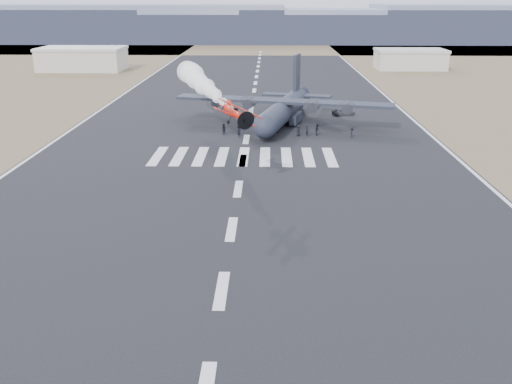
{
  "coord_description": "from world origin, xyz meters",
  "views": [
    {
      "loc": [
        3.51,
        -26.5,
        21.3
      ],
      "look_at": [
        2.36,
        23.4,
        4.0
      ],
      "focal_mm": 40.0,
      "sensor_mm": 36.0,
      "label": 1
    }
  ],
  "objects_px": {
    "crew_d": "(278,128)",
    "crew_h": "(224,129)",
    "hangar_left": "(83,59)",
    "crew_f": "(270,122)",
    "transport_aircraft": "(284,107)",
    "crew_a": "(307,131)",
    "crew_e": "(298,131)",
    "support_vehicle": "(344,112)",
    "crew_c": "(352,133)",
    "crew_g": "(239,132)",
    "aerobatic_biplane": "(236,113)",
    "hangar_right": "(410,59)",
    "crew_b": "(317,130)"
  },
  "relations": [
    {
      "from": "support_vehicle",
      "to": "crew_h",
      "type": "height_order",
      "value": "crew_h"
    },
    {
      "from": "support_vehicle",
      "to": "crew_a",
      "type": "relative_size",
      "value": 2.59
    },
    {
      "from": "hangar_right",
      "to": "crew_a",
      "type": "relative_size",
      "value": 12.08
    },
    {
      "from": "crew_d",
      "to": "crew_g",
      "type": "height_order",
      "value": "crew_d"
    },
    {
      "from": "hangar_left",
      "to": "crew_h",
      "type": "distance_m",
      "value": 95.06
    },
    {
      "from": "crew_b",
      "to": "crew_e",
      "type": "xyz_separation_m",
      "value": [
        -3.09,
        -0.7,
        -0.02
      ]
    },
    {
      "from": "aerobatic_biplane",
      "to": "crew_c",
      "type": "relative_size",
      "value": 3.21
    },
    {
      "from": "crew_b",
      "to": "hangar_right",
      "type": "bearing_deg",
      "value": -20.36
    },
    {
      "from": "aerobatic_biplane",
      "to": "crew_f",
      "type": "relative_size",
      "value": 3.22
    },
    {
      "from": "support_vehicle",
      "to": "aerobatic_biplane",
      "type": "bearing_deg",
      "value": 140.0
    },
    {
      "from": "hangar_right",
      "to": "crew_f",
      "type": "xyz_separation_m",
      "value": [
        -42.23,
        -81.42,
        -2.17
      ]
    },
    {
      "from": "crew_g",
      "to": "crew_e",
      "type": "bearing_deg",
      "value": 42.84
    },
    {
      "from": "crew_h",
      "to": "crew_d",
      "type": "bearing_deg",
      "value": 39.52
    },
    {
      "from": "crew_g",
      "to": "transport_aircraft",
      "type": "bearing_deg",
      "value": 91.32
    },
    {
      "from": "crew_d",
      "to": "hangar_left",
      "type": "bearing_deg",
      "value": -88.04
    },
    {
      "from": "crew_d",
      "to": "crew_h",
      "type": "distance_m",
      "value": 8.79
    },
    {
      "from": "crew_d",
      "to": "crew_a",
      "type": "bearing_deg",
      "value": 125.43
    },
    {
      "from": "hangar_left",
      "to": "crew_e",
      "type": "xyz_separation_m",
      "value": [
        60.2,
        -82.62,
        -2.52
      ]
    },
    {
      "from": "crew_g",
      "to": "crew_h",
      "type": "bearing_deg",
      "value": -179.72
    },
    {
      "from": "crew_e",
      "to": "crew_h",
      "type": "xyz_separation_m",
      "value": [
        -11.94,
        0.76,
        0.0
      ]
    },
    {
      "from": "hangar_right",
      "to": "crew_b",
      "type": "xyz_separation_m",
      "value": [
        -34.71,
        -86.92,
        -2.1
      ]
    },
    {
      "from": "crew_a",
      "to": "crew_c",
      "type": "distance_m",
      "value": 7.07
    },
    {
      "from": "support_vehicle",
      "to": "transport_aircraft",
      "type": "bearing_deg",
      "value": 104.68
    },
    {
      "from": "hangar_right",
      "to": "crew_h",
      "type": "xyz_separation_m",
      "value": [
        -49.74,
        -86.86,
        -2.12
      ]
    },
    {
      "from": "aerobatic_biplane",
      "to": "crew_f",
      "type": "xyz_separation_m",
      "value": [
        3.94,
        32.93,
        -8.09
      ]
    },
    {
      "from": "hangar_left",
      "to": "crew_h",
      "type": "xyz_separation_m",
      "value": [
        48.26,
        -81.86,
        -2.52
      ]
    },
    {
      "from": "hangar_left",
      "to": "transport_aircraft",
      "type": "xyz_separation_m",
      "value": [
        58.19,
        -73.13,
        -0.61
      ]
    },
    {
      "from": "crew_d",
      "to": "crew_e",
      "type": "xyz_separation_m",
      "value": [
        3.24,
        -1.99,
        -0.03
      ]
    },
    {
      "from": "crew_a",
      "to": "crew_h",
      "type": "bearing_deg",
      "value": 67.8
    },
    {
      "from": "hangar_left",
      "to": "crew_f",
      "type": "distance_m",
      "value": 94.64
    },
    {
      "from": "crew_c",
      "to": "crew_f",
      "type": "xyz_separation_m",
      "value": [
        -12.84,
        7.17,
        -0.0
      ]
    },
    {
      "from": "transport_aircraft",
      "to": "crew_e",
      "type": "relative_size",
      "value": 20.95
    },
    {
      "from": "crew_c",
      "to": "hangar_left",
      "type": "bearing_deg",
      "value": 36.05
    },
    {
      "from": "hangar_left",
      "to": "hangar_right",
      "type": "xyz_separation_m",
      "value": [
        98.0,
        5.0,
        -0.4
      ]
    },
    {
      "from": "hangar_right",
      "to": "crew_e",
      "type": "relative_size",
      "value": 11.52
    },
    {
      "from": "transport_aircraft",
      "to": "crew_a",
      "type": "height_order",
      "value": "transport_aircraft"
    },
    {
      "from": "crew_d",
      "to": "crew_e",
      "type": "distance_m",
      "value": 3.8
    },
    {
      "from": "crew_g",
      "to": "aerobatic_biplane",
      "type": "bearing_deg",
      "value": -51.52
    },
    {
      "from": "support_vehicle",
      "to": "crew_e",
      "type": "xyz_separation_m",
      "value": [
        -9.29,
        -16.7,
        0.28
      ]
    },
    {
      "from": "crew_d",
      "to": "crew_g",
      "type": "distance_m",
      "value": 6.88
    },
    {
      "from": "crew_d",
      "to": "transport_aircraft",
      "type": "bearing_deg",
      "value": -132.57
    },
    {
      "from": "hangar_right",
      "to": "crew_f",
      "type": "distance_m",
      "value": 91.74
    },
    {
      "from": "crew_b",
      "to": "crew_e",
      "type": "bearing_deg",
      "value": 104.18
    },
    {
      "from": "transport_aircraft",
      "to": "crew_h",
      "type": "xyz_separation_m",
      "value": [
        -9.93,
        -8.73,
        -1.91
      ]
    },
    {
      "from": "aerobatic_biplane",
      "to": "crew_d",
      "type": "xyz_separation_m",
      "value": [
        5.14,
        28.72,
        -8.01
      ]
    },
    {
      "from": "crew_a",
      "to": "crew_d",
      "type": "bearing_deg",
      "value": 49.03
    },
    {
      "from": "transport_aircraft",
      "to": "crew_e",
      "type": "xyz_separation_m",
      "value": [
        2.01,
        -9.49,
        -1.91
      ]
    },
    {
      "from": "crew_f",
      "to": "crew_g",
      "type": "xyz_separation_m",
      "value": [
        -4.96,
        -7.3,
        0.04
      ]
    },
    {
      "from": "hangar_right",
      "to": "crew_g",
      "type": "height_order",
      "value": "hangar_right"
    },
    {
      "from": "crew_f",
      "to": "crew_h",
      "type": "bearing_deg",
      "value": 136.97
    }
  ]
}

